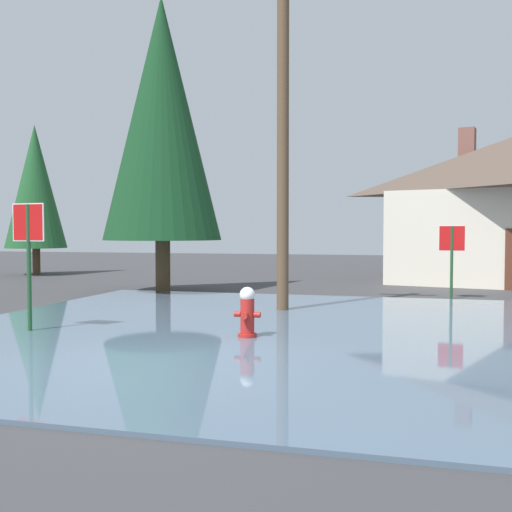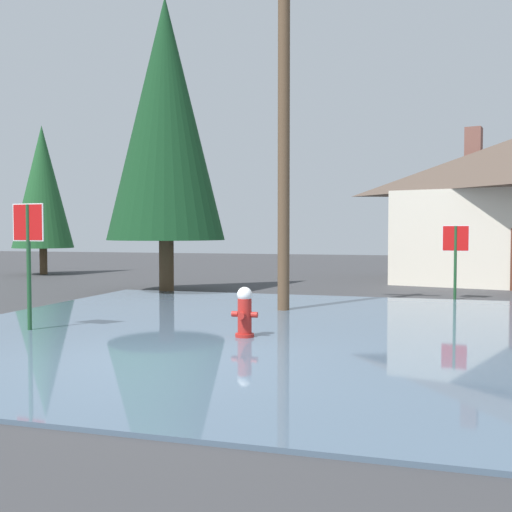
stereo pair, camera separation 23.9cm
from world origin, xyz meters
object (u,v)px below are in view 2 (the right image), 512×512
Objects in this scene: pine_tree_tall_left at (42,187)px; pine_tree_mid_left at (166,119)px; stop_sign_far at (456,247)px; fire_hydrant at (245,314)px; stop_sign_near at (28,241)px; utility_pole at (284,129)px.

pine_tree_tall_left is 0.72× the size of pine_tree_mid_left.
pine_tree_mid_left is at bearing -33.35° from pine_tree_tall_left.
stop_sign_far is 17.95m from pine_tree_tall_left.
fire_hydrant is at bearing -56.22° from pine_tree_mid_left.
pine_tree_tall_left is (-17.03, 5.15, 2.38)m from stop_sign_far.
stop_sign_far is 0.23× the size of pine_tree_mid_left.
fire_hydrant is at bearing -117.62° from stop_sign_far.
stop_sign_near is at bearing -55.14° from pine_tree_tall_left.
fire_hydrant is at bearing -87.64° from utility_pole.
pine_tree_tall_left reaches higher than stop_sign_far.
pine_tree_tall_left is 10.24m from pine_tree_mid_left.
fire_hydrant is 9.75m from pine_tree_mid_left.
stop_sign_far is 0.32× the size of pine_tree_tall_left.
pine_tree_tall_left is at bearing 146.65° from pine_tree_mid_left.
utility_pole is at bearing -36.59° from pine_tree_mid_left.
fire_hydrant is 8.43m from stop_sign_far.
stop_sign_near is 8.26m from pine_tree_mid_left.
pine_tree_mid_left is at bearing -177.22° from stop_sign_far.
stop_sign_near is 0.27× the size of pine_tree_mid_left.
pine_tree_mid_left is at bearing 94.42° from stop_sign_near.
pine_tree_mid_left is at bearing 143.41° from utility_pole.
stop_sign_far reaches higher than fire_hydrant.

